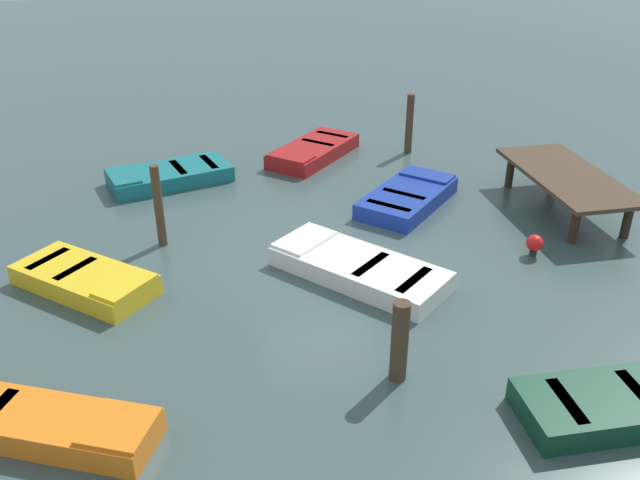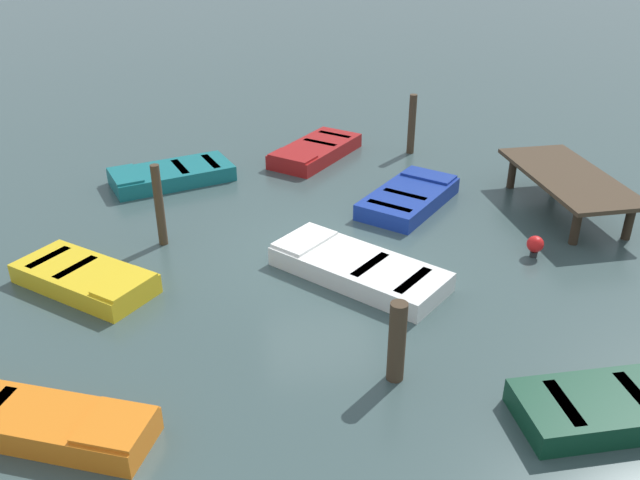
{
  "view_description": "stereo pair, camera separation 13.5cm",
  "coord_description": "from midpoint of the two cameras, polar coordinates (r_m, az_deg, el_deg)",
  "views": [
    {
      "loc": [
        12.55,
        -1.46,
        6.97
      ],
      "look_at": [
        0.0,
        0.0,
        0.35
      ],
      "focal_mm": 37.54,
      "sensor_mm": 36.0,
      "label": 1
    },
    {
      "loc": [
        12.56,
        -1.33,
        6.97
      ],
      "look_at": [
        0.0,
        0.0,
        0.35
      ],
      "focal_mm": 37.54,
      "sensor_mm": 36.0,
      "label": 2
    }
  ],
  "objects": [
    {
      "name": "rowboat_teal",
      "position": [
        18.41,
        -12.94,
        5.41
      ],
      "size": [
        2.5,
        3.46,
        0.46
      ],
      "rotation": [
        0.0,
        0.0,
        5.09
      ],
      "color": "#14666B",
      "rests_on": "ground_plane"
    },
    {
      "name": "rowboat_red",
      "position": [
        19.71,
        -0.79,
        7.62
      ],
      "size": [
        3.3,
        2.99,
        0.46
      ],
      "rotation": [
        0.0,
        0.0,
        5.63
      ],
      "color": "maroon",
      "rests_on": "ground_plane"
    },
    {
      "name": "mooring_piling_near_right",
      "position": [
        14.85,
        -13.85,
        2.82
      ],
      "size": [
        0.2,
        0.2,
        1.86
      ],
      "primitive_type": "cylinder",
      "color": "#423323",
      "rests_on": "ground_plane"
    },
    {
      "name": "ground_plane",
      "position": [
        14.43,
        -0.27,
        -1.23
      ],
      "size": [
        80.0,
        80.0,
        0.0
      ],
      "primitive_type": "plane",
      "color": "#384C4C"
    },
    {
      "name": "rowboat_blue",
      "position": [
        16.75,
        7.26,
        3.65
      ],
      "size": [
        3.19,
        2.98,
        0.46
      ],
      "rotation": [
        0.0,
        0.0,
        2.46
      ],
      "color": "navy",
      "rests_on": "ground_plane"
    },
    {
      "name": "rowboat_yellow",
      "position": [
        13.91,
        -19.64,
        -3.18
      ],
      "size": [
        2.74,
        3.06,
        0.46
      ],
      "rotation": [
        0.0,
        0.0,
        0.93
      ],
      "color": "gold",
      "rests_on": "ground_plane"
    },
    {
      "name": "marker_buoy",
      "position": [
        14.95,
        17.57,
        -0.29
      ],
      "size": [
        0.36,
        0.36,
        0.48
      ],
      "color": "#262626",
      "rests_on": "ground_plane"
    },
    {
      "name": "mooring_piling_far_right",
      "position": [
        20.09,
        7.44,
        9.78
      ],
      "size": [
        0.22,
        0.22,
        1.77
      ],
      "primitive_type": "cylinder",
      "color": "#423323",
      "rests_on": "ground_plane"
    },
    {
      "name": "dock_segment",
      "position": [
        17.15,
        20.09,
        4.94
      ],
      "size": [
        4.18,
        2.15,
        0.95
      ],
      "rotation": [
        0.0,
        0.0,
        0.08
      ],
      "color": "#423323",
      "rests_on": "ground_plane"
    },
    {
      "name": "rowboat_orange",
      "position": [
        10.86,
        -24.45,
        -13.8
      ],
      "size": [
        2.3,
        4.2,
        0.46
      ],
      "rotation": [
        0.0,
        0.0,
        1.23
      ],
      "color": "orange",
      "rests_on": "ground_plane"
    },
    {
      "name": "mooring_piling_near_left",
      "position": [
        10.64,
        6.44,
        -8.59
      ],
      "size": [
        0.28,
        0.28,
        1.42
      ],
      "primitive_type": "cylinder",
      "color": "#423323",
      "rests_on": "ground_plane"
    },
    {
      "name": "rowboat_white",
      "position": [
        13.52,
        2.97,
        -2.35
      ],
      "size": [
        3.53,
        3.6,
        0.46
      ],
      "rotation": [
        0.0,
        0.0,
        3.95
      ],
      "color": "silver",
      "rests_on": "ground_plane"
    }
  ]
}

